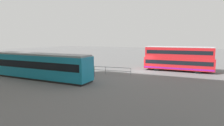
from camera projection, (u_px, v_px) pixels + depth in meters
ground_plane at (143, 71)px, 29.99m from camera, size 160.00×160.00×0.00m
double_decker_bus at (178, 59)px, 30.00m from camera, size 10.69×2.95×3.98m
tram_yellow at (39, 66)px, 24.33m from camera, size 15.08×2.75×3.34m
pedestrian_near_railing at (93, 70)px, 25.84m from camera, size 0.36×0.33×1.58m
pedestrian_railing at (106, 69)px, 27.77m from camera, size 7.78×0.95×1.08m
info_sign at (77, 62)px, 30.51m from camera, size 1.07×0.34×2.20m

